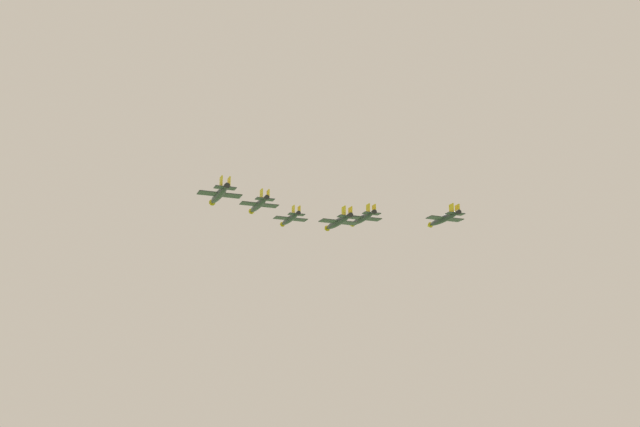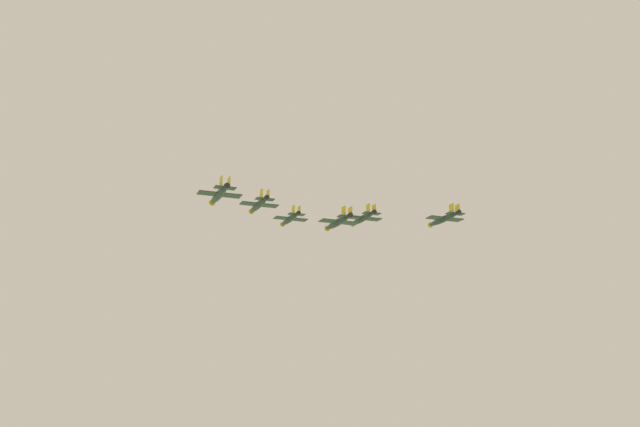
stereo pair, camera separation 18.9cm
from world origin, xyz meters
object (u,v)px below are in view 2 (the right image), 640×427
object	(u,v)px
jet_right_wingman	(362,218)
jet_left_outer	(219,195)
jet_lead	(290,219)
jet_left_wingman	(258,205)
jet_slot_rear	(338,222)
jet_right_outer	(443,219)

from	to	relation	value
jet_right_wingman	jet_left_outer	world-z (taller)	jet_right_wingman
jet_lead	jet_right_wingman	distance (m)	26.29
jet_left_wingman	jet_slot_rear	world-z (taller)	jet_left_wingman
jet_lead	jet_left_outer	xyz separation A→B (m)	(-3.20, -52.14, -6.38)
jet_left_outer	jet_right_outer	distance (m)	67.66
jet_right_wingman	jet_left_outer	bearing A→B (deg)	111.81
jet_lead	jet_right_outer	size ratio (longest dim) A/B	1.00
jet_right_wingman	jet_right_outer	size ratio (longest dim) A/B	1.02
jet_right_wingman	jet_lead	bearing A→B (deg)	40.76
jet_right_outer	jet_slot_rear	xyz separation A→B (m)	(-27.07, -20.29, -4.23)
jet_right_outer	jet_slot_rear	world-z (taller)	jet_right_outer
jet_right_outer	jet_slot_rear	distance (m)	34.09
jet_right_wingman	jet_left_outer	distance (m)	54.61
jet_slot_rear	jet_left_outer	bearing A→B (deg)	89.58
jet_left_wingman	jet_right_outer	xyz separation A→B (m)	(52.54, 14.51, -4.16)
jet_lead	jet_right_outer	world-z (taller)	jet_lead
jet_right_wingman	jet_right_outer	xyz separation A→B (m)	(25.47, -5.78, -3.33)
jet_left_wingman	jet_right_outer	size ratio (longest dim) A/B	1.02
jet_left_wingman	jet_lead	bearing A→B (deg)	-39.30
jet_right_wingman	jet_left_outer	size ratio (longest dim) A/B	0.98
jet_left_outer	jet_slot_rear	bearing A→B (deg)	-88.95
jet_right_outer	jet_slot_rear	bearing A→B (deg)	90.17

